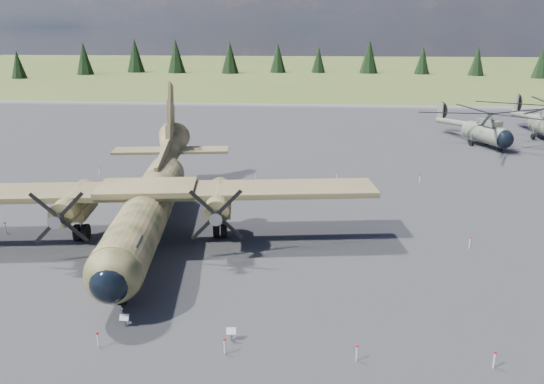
{
  "coord_description": "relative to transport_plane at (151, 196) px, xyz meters",
  "views": [
    {
      "loc": [
        5.97,
        -34.29,
        14.41
      ],
      "look_at": [
        2.85,
        2.0,
        3.05
      ],
      "focal_mm": 35.0,
      "sensor_mm": 36.0,
      "label": 1
    }
  ],
  "objects": [
    {
      "name": "ground",
      "position": [
        5.64,
        -0.45,
        -2.98
      ],
      "size": [
        500.0,
        500.0,
        0.0
      ],
      "primitive_type": "plane",
      "color": "#57622B",
      "rests_on": "ground"
    },
    {
      "name": "apron",
      "position": [
        5.64,
        9.55,
        -2.98
      ],
      "size": [
        120.0,
        120.0,
        0.04
      ],
      "primitive_type": "cube",
      "color": "slate",
      "rests_on": "ground"
    },
    {
      "name": "transport_plane",
      "position": [
        0.0,
        0.0,
        0.0
      ],
      "size": [
        31.53,
        28.45,
        10.37
      ],
      "rotation": [
        0.0,
        0.0,
        0.14
      ],
      "color": "#3E4223",
      "rests_on": "ground"
    },
    {
      "name": "helicopter_near",
      "position": [
        32.63,
        32.5,
        0.13
      ],
      "size": [
        22.35,
        22.35,
        4.38
      ],
      "rotation": [
        0.0,
        0.0,
        0.37
      ],
      "color": "slate",
      "rests_on": "ground"
    },
    {
      "name": "info_placard_left",
      "position": [
        2.25,
        -12.09,
        -2.49
      ],
      "size": [
        0.47,
        0.2,
        0.73
      ],
      "rotation": [
        0.0,
        0.0,
        -0.01
      ],
      "color": "gray",
      "rests_on": "ground"
    },
    {
      "name": "info_placard_right",
      "position": [
        7.77,
        -12.85,
        -2.5
      ],
      "size": [
        0.48,
        0.24,
        0.72
      ],
      "rotation": [
        0.0,
        0.0,
        0.11
      ],
      "color": "gray",
      "rests_on": "ground"
    },
    {
      "name": "barrier_fence",
      "position": [
        5.18,
        -0.53,
        -2.47
      ],
      "size": [
        33.12,
        29.62,
        0.85
      ],
      "color": "white",
      "rests_on": "ground"
    },
    {
      "name": "treeline",
      "position": [
        11.15,
        4.7,
        1.81
      ],
      "size": [
        302.33,
        302.94,
        10.99
      ],
      "color": "black",
      "rests_on": "ground"
    }
  ]
}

